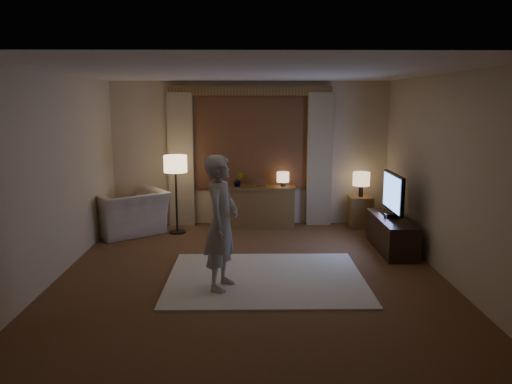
{
  "coord_description": "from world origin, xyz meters",
  "views": [
    {
      "loc": [
        -0.02,
        -6.3,
        2.26
      ],
      "look_at": [
        0.07,
        0.6,
        0.99
      ],
      "focal_mm": 35.0,
      "sensor_mm": 36.0,
      "label": 1
    }
  ],
  "objects_px": {
    "armchair": "(128,212)",
    "tv_stand": "(391,234)",
    "person": "(221,223)",
    "side_table": "(360,212)",
    "sideboard": "(261,208)"
  },
  "relations": [
    {
      "from": "armchair",
      "to": "tv_stand",
      "type": "relative_size",
      "value": 0.82
    },
    {
      "from": "armchair",
      "to": "person",
      "type": "xyz_separation_m",
      "value": [
        1.74,
        -2.58,
        0.46
      ]
    },
    {
      "from": "side_table",
      "to": "person",
      "type": "xyz_separation_m",
      "value": [
        -2.33,
        -2.99,
        0.55
      ]
    },
    {
      "from": "sideboard",
      "to": "tv_stand",
      "type": "xyz_separation_m",
      "value": [
        1.97,
        -1.45,
        -0.1
      ]
    },
    {
      "from": "sideboard",
      "to": "armchair",
      "type": "distance_m",
      "value": 2.32
    },
    {
      "from": "armchair",
      "to": "person",
      "type": "height_order",
      "value": "person"
    },
    {
      "from": "armchair",
      "to": "side_table",
      "type": "relative_size",
      "value": 2.04
    },
    {
      "from": "tv_stand",
      "to": "person",
      "type": "xyz_separation_m",
      "value": [
        -2.5,
        -1.58,
        0.58
      ]
    },
    {
      "from": "tv_stand",
      "to": "person",
      "type": "distance_m",
      "value": 3.02
    },
    {
      "from": "tv_stand",
      "to": "side_table",
      "type": "bearing_deg",
      "value": 96.97
    },
    {
      "from": "sideboard",
      "to": "person",
      "type": "distance_m",
      "value": 3.12
    },
    {
      "from": "tv_stand",
      "to": "sideboard",
      "type": "bearing_deg",
      "value": 143.53
    },
    {
      "from": "sideboard",
      "to": "armchair",
      "type": "height_order",
      "value": "armchair"
    },
    {
      "from": "armchair",
      "to": "person",
      "type": "bearing_deg",
      "value": 86.45
    },
    {
      "from": "person",
      "to": "tv_stand",
      "type": "bearing_deg",
      "value": -41.97
    }
  ]
}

